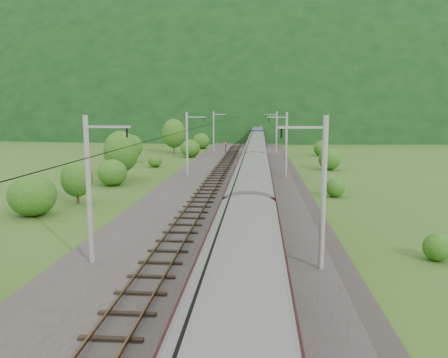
{
  "coord_description": "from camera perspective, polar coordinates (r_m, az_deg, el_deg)",
  "views": [
    {
      "loc": [
        2.89,
        -22.32,
        8.56
      ],
      "look_at": [
        -0.16,
        15.22,
        2.6
      ],
      "focal_mm": 35.0,
      "sensor_mm": 36.0,
      "label": 1
    }
  ],
  "objects": [
    {
      "name": "ground",
      "position": [
        24.08,
        -2.61,
        -11.84
      ],
      "size": [
        600.0,
        600.0,
        0.0
      ],
      "primitive_type": "plane",
      "color": "#31591B",
      "rests_on": "ground"
    },
    {
      "name": "railbed",
      "position": [
        33.52,
        -0.45,
        -5.54
      ],
      "size": [
        14.0,
        220.0,
        0.3
      ],
      "primitive_type": "cube",
      "color": "#38332D",
      "rests_on": "ground"
    },
    {
      "name": "track_left",
      "position": [
        33.76,
        -4.53,
        -5.08
      ],
      "size": [
        2.4,
        220.0,
        0.27
      ],
      "color": "brown",
      "rests_on": "railbed"
    },
    {
      "name": "track_right",
      "position": [
        33.34,
        3.67,
        -5.25
      ],
      "size": [
        2.4,
        220.0,
        0.27
      ],
      "color": "brown",
      "rests_on": "railbed"
    },
    {
      "name": "catenary_left",
      "position": [
        55.21,
        -4.78,
        4.74
      ],
      "size": [
        2.54,
        192.28,
        8.0
      ],
      "color": "gray",
      "rests_on": "railbed"
    },
    {
      "name": "catenary_right",
      "position": [
        54.56,
        8.05,
        4.64
      ],
      "size": [
        2.54,
        192.28,
        8.0
      ],
      "color": "gray",
      "rests_on": "railbed"
    },
    {
      "name": "overhead_wires",
      "position": [
        32.48,
        -0.47,
        6.42
      ],
      "size": [
        4.83,
        198.0,
        0.03
      ],
      "color": "black",
      "rests_on": "ground"
    },
    {
      "name": "mountain_main",
      "position": [
        282.46,
        4.09,
        7.23
      ],
      "size": [
        504.0,
        360.0,
        244.0
      ],
      "primitive_type": "ellipsoid",
      "color": "black",
      "rests_on": "ground"
    },
    {
      "name": "mountain_ridge",
      "position": [
        345.06,
        -16.35,
        7.21
      ],
      "size": [
        336.0,
        280.0,
        132.0
      ],
      "primitive_type": "ellipsoid",
      "color": "black",
      "rests_on": "ground"
    },
    {
      "name": "train",
      "position": [
        31.91,
        3.7,
        -0.43
      ],
      "size": [
        2.8,
        155.83,
        4.86
      ],
      "color": "black",
      "rests_on": "ground"
    },
    {
      "name": "hazard_post_near",
      "position": [
        61.32,
        1.63,
        1.94
      ],
      "size": [
        0.16,
        0.16,
        1.48
      ],
      "primitive_type": "cylinder",
      "color": "red",
      "rests_on": "railbed"
    },
    {
      "name": "hazard_post_far",
      "position": [
        59.74,
        2.39,
        1.81
      ],
      "size": [
        0.17,
        0.17,
        1.6
      ],
      "primitive_type": "cylinder",
      "color": "red",
      "rests_on": "railbed"
    },
    {
      "name": "signal",
      "position": [
        84.76,
        0.22,
        4.21
      ],
      "size": [
        0.22,
        0.22,
        2.02
      ],
      "color": "black",
      "rests_on": "railbed"
    },
    {
      "name": "vegetation_left",
      "position": [
        49.73,
        -16.1,
        1.89
      ],
      "size": [
        13.73,
        142.98,
        6.83
      ],
      "color": "#1C5216",
      "rests_on": "ground"
    },
    {
      "name": "vegetation_right",
      "position": [
        36.14,
        19.31,
        -3.0
      ],
      "size": [
        7.84,
        100.59,
        3.19
      ],
      "color": "#1C5216",
      "rests_on": "ground"
    }
  ]
}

